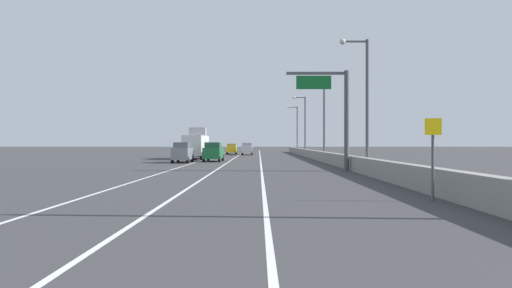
# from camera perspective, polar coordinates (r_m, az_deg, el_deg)

# --- Properties ---
(ground_plane) EXTENTS (320.00, 320.00, 0.00)m
(ground_plane) POSITION_cam_1_polar(r_m,az_deg,el_deg) (66.94, -0.76, -1.63)
(ground_plane) COLOR #38383A
(lane_stripe_left) EXTENTS (0.16, 130.00, 0.00)m
(lane_stripe_left) POSITION_cam_1_polar(r_m,az_deg,el_deg) (58.33, -6.34, -1.89)
(lane_stripe_left) COLOR silver
(lane_stripe_left) RESTS_ON ground_plane
(lane_stripe_center) EXTENTS (0.16, 130.00, 0.00)m
(lane_stripe_center) POSITION_cam_1_polar(r_m,az_deg,el_deg) (58.02, -2.91, -1.90)
(lane_stripe_center) COLOR silver
(lane_stripe_center) RESTS_ON ground_plane
(lane_stripe_right) EXTENTS (0.16, 130.00, 0.00)m
(lane_stripe_right) POSITION_cam_1_polar(r_m,az_deg,el_deg) (57.93, 0.55, -1.91)
(lane_stripe_right) COLOR silver
(lane_stripe_right) RESTS_ON ground_plane
(jersey_barrier_right) EXTENTS (0.60, 120.00, 1.10)m
(jersey_barrier_right) POSITION_cam_1_polar(r_m,az_deg,el_deg) (43.52, 9.83, -1.89)
(jersey_barrier_right) COLOR gray
(jersey_barrier_right) RESTS_ON ground_plane
(overhead_sign_gantry) EXTENTS (4.68, 0.36, 7.50)m
(overhead_sign_gantry) POSITION_cam_1_polar(r_m,az_deg,el_deg) (34.45, 10.11, 4.52)
(overhead_sign_gantry) COLOR #47474C
(overhead_sign_gantry) RESTS_ON ground_plane
(speed_advisory_sign) EXTENTS (0.60, 0.11, 3.00)m
(speed_advisory_sign) POSITION_cam_1_polar(r_m,az_deg,el_deg) (17.50, 21.35, -1.02)
(speed_advisory_sign) COLOR #4C4C51
(speed_advisory_sign) RESTS_ON ground_plane
(lamp_post_right_second) EXTENTS (2.14, 0.44, 9.69)m
(lamp_post_right_second) POSITION_cam_1_polar(r_m,az_deg,el_deg) (34.03, 13.37, 6.02)
(lamp_post_right_second) COLOR #4C4C51
(lamp_post_right_second) RESTS_ON ground_plane
(lamp_post_right_third) EXTENTS (2.14, 0.44, 9.69)m
(lamp_post_right_third) POSITION_cam_1_polar(r_m,az_deg,el_deg) (54.13, 8.28, 3.86)
(lamp_post_right_third) COLOR #4C4C51
(lamp_post_right_third) RESTS_ON ground_plane
(lamp_post_right_fourth) EXTENTS (2.14, 0.44, 9.69)m
(lamp_post_right_fourth) POSITION_cam_1_polar(r_m,az_deg,el_deg) (74.46, 5.99, 2.86)
(lamp_post_right_fourth) COLOR #4C4C51
(lamp_post_right_fourth) RESTS_ON ground_plane
(lamp_post_right_fifth) EXTENTS (2.14, 0.44, 9.69)m
(lamp_post_right_fifth) POSITION_cam_1_polar(r_m,az_deg,el_deg) (94.92, 5.05, 2.28)
(lamp_post_right_fifth) COLOR #4C4C51
(lamp_post_right_fifth) RESTS_ON ground_plane
(car_silver_0) EXTENTS (1.86, 4.75, 2.05)m
(car_silver_0) POSITION_cam_1_polar(r_m,az_deg,el_deg) (77.42, -1.14, -0.62)
(car_silver_0) COLOR #B7B7BC
(car_silver_0) RESTS_ON ground_plane
(car_gray_1) EXTENTS (1.78, 4.18, 2.14)m
(car_gray_1) POSITION_cam_1_polar(r_m,az_deg,el_deg) (48.31, -9.22, -1.07)
(car_gray_1) COLOR slate
(car_gray_1) RESTS_ON ground_plane
(car_yellow_2) EXTENTS (1.86, 4.49, 1.91)m
(car_yellow_2) POSITION_cam_1_polar(r_m,az_deg,el_deg) (82.22, -3.08, -0.62)
(car_yellow_2) COLOR gold
(car_yellow_2) RESTS_ON ground_plane
(car_red_3) EXTENTS (1.98, 4.35, 2.06)m
(car_red_3) POSITION_cam_1_polar(r_m,az_deg,el_deg) (68.87, -6.28, -0.72)
(car_red_3) COLOR red
(car_red_3) RESTS_ON ground_plane
(car_green_4) EXTENTS (2.03, 4.56, 2.14)m
(car_green_4) POSITION_cam_1_polar(r_m,az_deg,el_deg) (50.94, -5.37, -1.00)
(car_green_4) COLOR #196033
(car_green_4) RESTS_ON ground_plane
(box_truck) EXTENTS (2.51, 8.10, 4.10)m
(box_truck) POSITION_cam_1_polar(r_m,az_deg,el_deg) (58.99, -7.53, -0.06)
(box_truck) COLOR silver
(box_truck) RESTS_ON ground_plane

